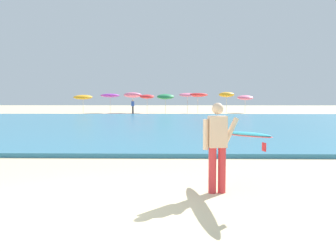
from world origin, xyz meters
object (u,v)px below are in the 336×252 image
beach_umbrella_1 (110,96)px  beachgoer_near_row_left (133,106)px  beach_umbrella_2 (133,95)px  beach_umbrella_6 (198,95)px  beach_umbrella_3 (147,97)px  beach_umbrella_8 (245,98)px  surfer_with_board (230,139)px  beach_umbrella_0 (83,97)px  beach_umbrella_7 (226,95)px  beach_umbrella_4 (165,97)px  beach_umbrella_5 (188,95)px

beach_umbrella_1 → beachgoer_near_row_left: beach_umbrella_1 is taller
beach_umbrella_2 → beach_umbrella_6: (7.63, -1.72, -0.00)m
beach_umbrella_3 → beach_umbrella_8: 11.60m
surfer_with_board → beach_umbrella_3: size_ratio=1.25×
beach_umbrella_0 → beach_umbrella_6: 13.04m
beach_umbrella_7 → beach_umbrella_8: (2.46, 2.01, -0.34)m
beach_umbrella_1 → beach_umbrella_6: bearing=-5.6°
surfer_with_board → beach_umbrella_6: 36.56m
beach_umbrella_2 → beach_umbrella_4: beach_umbrella_2 is taller
beach_umbrella_8 → beach_umbrella_1: bearing=-176.8°
beach_umbrella_5 → beach_umbrella_8: beach_umbrella_5 is taller
beach_umbrella_0 → beach_umbrella_8: size_ratio=1.01×
beach_umbrella_0 → beach_umbrella_7: beach_umbrella_7 is taller
beach_umbrella_3 → beach_umbrella_4: bearing=-26.1°
beachgoer_near_row_left → surfer_with_board: bearing=-80.5°
beach_umbrella_4 → beachgoer_near_row_left: size_ratio=1.43×
beach_umbrella_3 → beachgoer_near_row_left: (-1.40, -2.40, -1.07)m
beach_umbrella_4 → beach_umbrella_3: bearing=153.9°
surfer_with_board → beach_umbrella_8: 39.07m
beach_umbrella_3 → beach_umbrella_7: (9.11, -1.23, 0.22)m
beach_umbrella_7 → beach_umbrella_0: bearing=-178.9°
beach_umbrella_3 → beach_umbrella_6: (5.87, -1.11, 0.18)m
beach_umbrella_5 → beach_umbrella_7: 4.41m
beach_umbrella_5 → beach_umbrella_2: bearing=166.0°
beach_umbrella_0 → beach_umbrella_1: beach_umbrella_1 is taller
surfer_with_board → beach_umbrella_4: 36.65m
beach_umbrella_3 → beach_umbrella_4: beach_umbrella_4 is taller
beach_umbrella_4 → beach_umbrella_8: (9.38, 1.86, -0.11)m
beach_umbrella_0 → beach_umbrella_2: 5.82m
surfer_with_board → beachgoer_near_row_left: bearing=99.5°
beach_umbrella_5 → beach_umbrella_8: (6.87, 1.79, -0.31)m
surfer_with_board → beach_umbrella_1: beach_umbrella_1 is taller
beach_umbrella_0 → beach_umbrella_4: 9.36m
beach_umbrella_0 → beach_umbrella_8: beach_umbrella_8 is taller
beach_umbrella_1 → beach_umbrella_8: 15.92m
beach_umbrella_2 → beach_umbrella_8: (13.32, 0.18, -0.31)m
beach_umbrella_2 → beach_umbrella_7: (10.86, -1.83, 0.03)m
surfer_with_board → beach_umbrella_4: beach_umbrella_4 is taller
beach_umbrella_2 → beach_umbrella_4: bearing=-23.0°
surfer_with_board → beach_umbrella_6: beach_umbrella_6 is taller
beach_umbrella_0 → beach_umbrella_3: bearing=12.1°
surfer_with_board → beach_umbrella_0: bearing=107.9°
beach_umbrella_3 → beach_umbrella_6: beach_umbrella_6 is taller
beach_umbrella_6 → beachgoer_near_row_left: beach_umbrella_6 is taller
beach_umbrella_1 → beach_umbrella_2: bearing=15.7°
beach_umbrella_6 → surfer_with_board: bearing=-92.1°
beach_umbrella_7 → beach_umbrella_5: bearing=177.1°
surfer_with_board → beach_umbrella_6: size_ratio=1.16×
beach_umbrella_3 → beach_umbrella_7: bearing=-7.7°
beachgoer_near_row_left → beach_umbrella_2: bearing=96.7°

